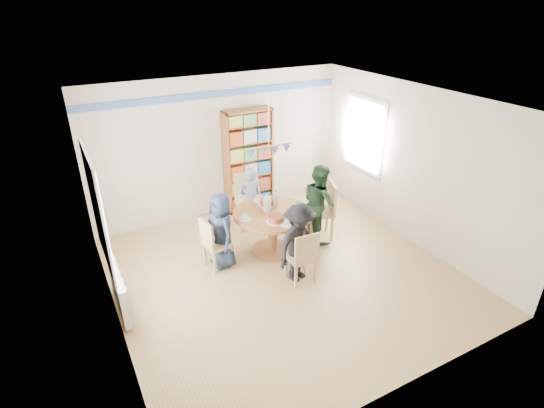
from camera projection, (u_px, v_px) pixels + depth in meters
ground at (284, 273)px, 6.71m from camera, size 5.00×5.00×0.00m
room_shell at (243, 161)px, 6.55m from camera, size 5.00×5.00×5.00m
radiator at (119, 290)px, 5.77m from camera, size 0.12×1.00×0.60m
dining_table at (272, 223)px, 7.04m from camera, size 1.30×1.30×0.75m
chair_left at (213, 242)px, 6.63m from camera, size 0.44×0.44×0.87m
chair_right at (325, 208)px, 7.51m from camera, size 0.59×0.59×1.03m
chair_far at (248, 198)px, 7.88m from camera, size 0.54×0.54×1.02m
chair_near at (303, 256)px, 6.28m from camera, size 0.42×0.42×0.89m
person_left at (222, 230)px, 6.67m from camera, size 0.43×0.64×1.26m
person_right at (319, 203)px, 7.37m from camera, size 0.61×0.74×1.41m
person_far at (251, 199)px, 7.71m from camera, size 0.47×0.33×1.22m
person_near at (299, 243)px, 6.31m from camera, size 0.94×0.73×1.28m
bookshelf at (249, 162)px, 8.33m from camera, size 0.97×0.29×2.04m
tableware at (270, 208)px, 6.94m from camera, size 1.19×1.19×0.31m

